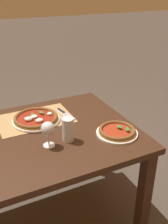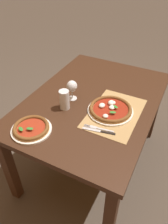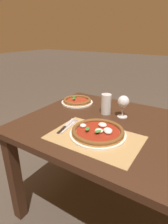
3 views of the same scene
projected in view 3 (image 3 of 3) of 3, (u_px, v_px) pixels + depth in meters
ground_plane at (116, 212)px, 1.45m from camera, size 24.00×24.00×0.00m
dining_table at (122, 141)px, 1.20m from camera, size 1.32×0.93×0.74m
paper_placemat at (95, 138)px, 1.04m from camera, size 0.50×0.33×0.00m
pizza_near at (98, 132)px, 1.06m from camera, size 0.32×0.32×0.05m
pizza_far at (77, 101)px, 1.56m from camera, size 0.26×0.26×0.04m
wine_glass at (123, 103)px, 1.27m from camera, size 0.08×0.08×0.16m
pint_glass at (106, 104)px, 1.34m from camera, size 0.07×0.07×0.15m
fork at (70, 126)px, 1.17m from camera, size 0.04×0.20×0.00m
knife at (66, 126)px, 1.17m from camera, size 0.06×0.21×0.01m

